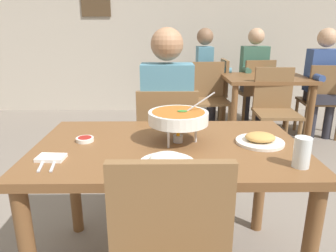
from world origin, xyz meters
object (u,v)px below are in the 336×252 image
Objects in this scene: chair_diner_main at (167,141)px; patron_bg_left at (207,71)px; chair_bg_left at (216,88)px; rice_plate at (167,161)px; dining_table_main at (168,165)px; curry_bowl at (178,118)px; chair_bg_window at (275,105)px; dining_table_far at (265,87)px; patron_bg_middle at (323,77)px; drink_glass at (302,154)px; appetizer_plate at (260,140)px; chair_bg_right at (255,88)px; chair_bg_middle at (322,97)px; patron_bg_right at (254,70)px; sauce_dish at (85,139)px; chair_bg_corner at (209,94)px; diner_main at (167,109)px.

chair_diner_main is 2.21m from patron_bg_left.
rice_plate is at bearing -102.97° from chair_bg_left.
curry_bowl is at bearing 34.00° from dining_table_main.
chair_bg_left is 1.00× the size of chair_bg_window.
patron_bg_middle is at bearing -4.37° from dining_table_far.
patron_bg_middle is at bearing 39.41° from chair_diner_main.
drink_glass is at bearing -31.26° from curry_bowl.
chair_bg_left is at bearing 85.21° from appetizer_plate.
chair_bg_middle is at bearing -44.26° from chair_bg_right.
patron_bg_middle is at bearing 31.21° from chair_bg_window.
chair_bg_right is at bearing 135.74° from chair_bg_middle.
patron_bg_right is (1.24, 3.14, -0.02)m from rice_plate.
appetizer_plate is 0.27× the size of chair_bg_right.
sauce_dish is 0.10× the size of chair_bg_right.
chair_bg_middle is at bearing 49.72° from curry_bowl.
chair_bg_middle is 0.89m from chair_bg_right.
dining_table_far is (1.22, 2.55, -0.15)m from rice_plate.
chair_bg_window is (0.72, 1.81, -0.26)m from appetizer_plate.
dining_table_far is at bearing 62.17° from dining_table_main.
chair_diner_main is 0.76m from curry_bowl.
chair_bg_corner is at bearing -145.36° from patron_bg_right.
chair_bg_left is (0.15, 3.08, -0.29)m from drink_glass.
dining_table_main is 14.72× the size of sauce_dish.
patron_bg_left reaches higher than dining_table_far.
patron_bg_middle is at bearing 50.34° from curry_bowl.
chair_bg_corner is 1.00× the size of chair_bg_window.
appetizer_plate is 2.82m from chair_bg_left.
patron_bg_left reaches higher than chair_bg_middle.
diner_main is 5.46× the size of appetizer_plate.
appetizer_plate is (0.46, -0.69, 0.26)m from chair_diner_main.
chair_bg_window is 1.20m from patron_bg_left.
diner_main is 0.71m from curry_bowl.
chair_bg_right is at bearing 85.87° from chair_bg_window.
patron_bg_right is at bearing 68.39° from rice_plate.
dining_table_far is at bearing -38.97° from patron_bg_left.
dining_table_far is (1.16, 2.26, -0.26)m from curry_bowl.
diner_main is 1.46× the size of chair_bg_window.
curry_bowl is 0.37× the size of chair_bg_middle.
dining_table_far is (1.21, 2.29, -0.02)m from dining_table_main.
rice_plate reaches higher than dining_table_main.
chair_bg_window is 0.69× the size of patron_bg_left.
patron_bg_right is (0.02, 0.59, 0.13)m from dining_table_far.
chair_bg_window is (-0.07, -1.00, 0.00)m from chair_bg_right.
patron_bg_middle is at bearing -23.59° from patron_bg_left.
sauce_dish is at bearing -112.18° from chair_bg_left.
patron_bg_right reaches higher than dining_table_main.
rice_plate is 1.85× the size of drink_glass.
dining_table_main is 2.93m from patron_bg_middle.
chair_diner_main is 2.46m from chair_bg_right.
chair_bg_window is at bearing 57.70° from curry_bowl.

